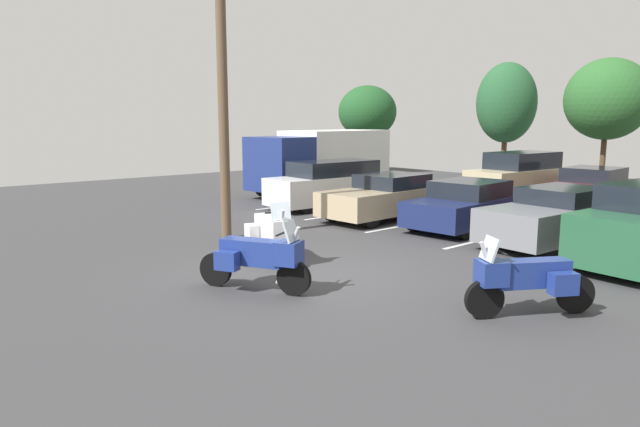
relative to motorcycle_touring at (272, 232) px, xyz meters
name	(u,v)px	position (x,y,z in m)	size (l,w,h in m)	color
ground	(305,277)	(1.39, -0.14, -0.74)	(44.00, 44.00, 0.10)	#38383A
motorcycle_touring	(272,232)	(0.00, 0.00, 0.00)	(2.14, 1.06, 1.46)	black
motorcycle_second	(258,257)	(1.72, -1.57, -0.02)	(2.15, 1.34, 1.42)	black
motorcycle_third	(527,279)	(5.81, 1.03, -0.04)	(1.36, 2.05, 1.38)	black
parking_stripes	(457,229)	(0.43, 6.54, -0.68)	(14.15, 4.98, 0.01)	silver
car_white	(330,184)	(-5.39, 6.61, 0.18)	(1.94, 4.90, 1.73)	white
car_tan	(386,197)	(-2.28, 6.31, 0.03)	(2.14, 4.79, 1.46)	tan
car_navy	(467,205)	(0.52, 6.85, 0.01)	(2.24, 4.37, 1.44)	navy
car_grey	(557,216)	(3.36, 6.82, 0.05)	(2.12, 4.79, 1.49)	slate
car_far_champagne	(517,177)	(-1.48, 13.07, 0.29)	(2.15, 4.38, 1.98)	#C1B289
car_far_maroon	(589,190)	(1.31, 13.21, 0.05)	(2.23, 4.87, 1.53)	maroon
box_truck	(322,160)	(-8.49, 8.88, 0.82)	(3.07, 7.05, 2.77)	navy
utility_pole	(222,66)	(-2.93, 0.58, 3.97)	(1.02, 1.61, 9.03)	brown
tree_left	(607,99)	(-0.78, 19.03, 3.45)	(3.67, 3.67, 5.95)	#4C3823
tree_rear	(506,103)	(-6.67, 20.46, 3.43)	(3.17, 3.17, 6.27)	#4C3823
tree_far_right	(367,112)	(-14.47, 17.73, 2.99)	(3.55, 3.55, 5.29)	#4C3823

